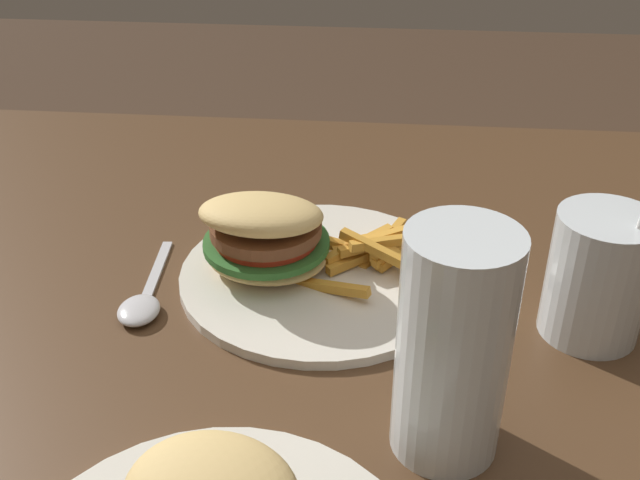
# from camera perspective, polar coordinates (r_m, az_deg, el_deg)

# --- Properties ---
(meal_plate_near) EXTENTS (0.28, 0.28, 0.10)m
(meal_plate_near) POSITION_cam_1_polar(r_m,az_deg,el_deg) (0.73, -2.05, -0.91)
(meal_plate_near) COLOR silver
(meal_plate_near) RESTS_ON dining_table
(beer_glass) EXTENTS (0.08, 0.08, 0.18)m
(beer_glass) POSITION_cam_1_polar(r_m,az_deg,el_deg) (0.53, 10.04, -8.62)
(beer_glass) COLOR silver
(beer_glass) RESTS_ON dining_table
(juice_glass) EXTENTS (0.09, 0.09, 0.21)m
(juice_glass) POSITION_cam_1_polar(r_m,az_deg,el_deg) (0.69, 20.35, -2.91)
(juice_glass) COLOR silver
(juice_glass) RESTS_ON dining_table
(spoon) EXTENTS (0.04, 0.15, 0.01)m
(spoon) POSITION_cam_1_polar(r_m,az_deg,el_deg) (0.72, -13.48, -4.86)
(spoon) COLOR silver
(spoon) RESTS_ON dining_table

